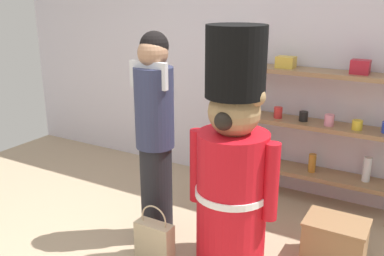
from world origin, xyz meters
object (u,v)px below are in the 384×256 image
(teddy_bear_guard, at_px, (233,164))
(shopping_bag, at_px, (154,240))
(merchandise_shelf, at_px, (317,122))
(display_crate, at_px, (335,241))
(person_shopper, at_px, (155,132))

(teddy_bear_guard, bearing_deg, shopping_bag, -150.84)
(merchandise_shelf, relative_size, display_crate, 3.59)
(shopping_bag, bearing_deg, merchandise_shelf, 63.62)
(display_crate, bearing_deg, shopping_bag, -151.41)
(teddy_bear_guard, height_order, display_crate, teddy_bear_guard)
(shopping_bag, bearing_deg, display_crate, 28.59)
(shopping_bag, xyz_separation_m, display_crate, (1.19, 0.65, 0.01))
(teddy_bear_guard, bearing_deg, display_crate, 28.18)
(teddy_bear_guard, xyz_separation_m, shopping_bag, (-0.50, -0.28, -0.63))
(merchandise_shelf, height_order, display_crate, merchandise_shelf)
(person_shopper, bearing_deg, teddy_bear_guard, -1.14)
(merchandise_shelf, xyz_separation_m, teddy_bear_guard, (-0.27, -1.27, -0.02))
(display_crate, bearing_deg, person_shopper, -165.38)
(teddy_bear_guard, height_order, shopping_bag, teddy_bear_guard)
(teddy_bear_guard, bearing_deg, merchandise_shelf, 78.06)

